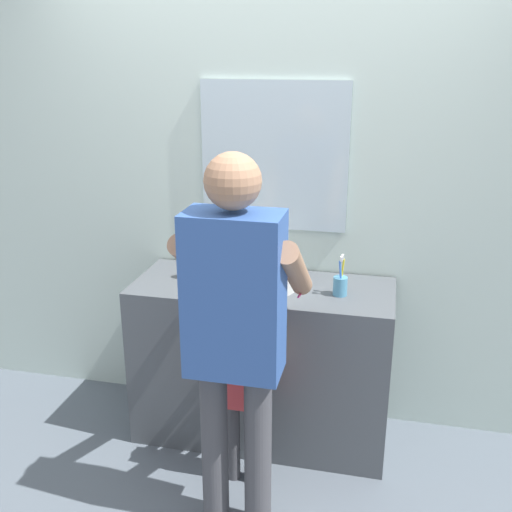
# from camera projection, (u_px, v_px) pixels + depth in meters

# --- Properties ---
(ground_plane) EXTENTS (14.00, 14.00, 0.00)m
(ground_plane) POSITION_uv_depth(u_px,v_px,m) (249.00, 464.00, 3.09)
(ground_plane) COLOR slate
(back_wall) EXTENTS (4.40, 0.10, 2.70)m
(back_wall) POSITION_uv_depth(u_px,v_px,m) (276.00, 182.00, 3.22)
(back_wall) COLOR silver
(back_wall) RESTS_ON ground
(vanity_cabinet) EXTENTS (1.34, 0.54, 0.88)m
(vanity_cabinet) POSITION_uv_depth(u_px,v_px,m) (262.00, 361.00, 3.23)
(vanity_cabinet) COLOR #4C5156
(vanity_cabinet) RESTS_ON ground
(sink_basin) EXTENTS (0.36, 0.36, 0.11)m
(sink_basin) POSITION_uv_depth(u_px,v_px,m) (262.00, 276.00, 3.05)
(sink_basin) COLOR silver
(sink_basin) RESTS_ON vanity_cabinet
(faucet) EXTENTS (0.18, 0.14, 0.18)m
(faucet) POSITION_uv_depth(u_px,v_px,m) (270.00, 258.00, 3.24)
(faucet) COLOR #B7BABF
(faucet) RESTS_ON vanity_cabinet
(toothbrush_cup) EXTENTS (0.07, 0.07, 0.21)m
(toothbrush_cup) POSITION_uv_depth(u_px,v_px,m) (340.00, 285.00, 2.94)
(toothbrush_cup) COLOR #4C8EB2
(toothbrush_cup) RESTS_ON vanity_cabinet
(soap_bottle) EXTENTS (0.06, 0.06, 0.17)m
(soap_bottle) POSITION_uv_depth(u_px,v_px,m) (190.00, 267.00, 3.15)
(soap_bottle) COLOR gold
(soap_bottle) RESTS_ON vanity_cabinet
(child_toddler) EXTENTS (0.29, 0.29, 0.93)m
(child_toddler) POSITION_uv_depth(u_px,v_px,m) (244.00, 379.00, 2.82)
(child_toddler) COLOR #47474C
(child_toddler) RESTS_ON ground
(adult_parent) EXTENTS (0.52, 0.55, 1.68)m
(adult_parent) POSITION_uv_depth(u_px,v_px,m) (236.00, 318.00, 2.41)
(adult_parent) COLOR #47474C
(adult_parent) RESTS_ON ground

